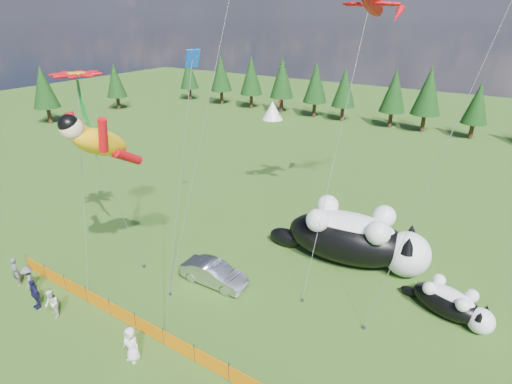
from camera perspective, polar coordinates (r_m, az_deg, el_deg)
ground at (r=23.89m, az=-9.50°, el=-15.51°), size 160.00×160.00×0.00m
safety_fence at (r=22.04m, az=-15.01°, el=-18.42°), size 22.06×0.06×1.10m
tree_line at (r=60.67m, az=20.14°, el=12.16°), size 90.00×4.00×8.00m
festival_tents at (r=54.99m, az=29.61°, el=6.53°), size 50.00×3.20×2.80m
cat_large at (r=26.88m, az=13.95°, el=-6.26°), size 10.72×4.77×3.88m
cat_small at (r=24.67m, az=26.13°, el=-14.01°), size 5.01×2.79×1.84m
car at (r=24.83m, az=-6.00°, el=-11.51°), size 4.30×1.64×1.40m
spectator_a at (r=28.45m, az=-31.13°, el=-9.71°), size 0.70×0.49×1.84m
spectator_b at (r=24.81m, az=-27.15°, el=-14.06°), size 0.95×0.74×1.72m
spectator_c at (r=25.93m, az=-29.06°, el=-12.59°), size 1.13×0.67×1.82m
spectator_d at (r=27.27m, az=-29.73°, el=-10.89°), size 1.30×1.18×1.81m
spectator_e at (r=20.85m, az=-17.38°, el=-20.05°), size 0.96×0.65×1.90m
superhero_kite at (r=22.30m, az=-21.28°, el=6.61°), size 5.00×5.30×11.18m
gecko_kite at (r=27.20m, az=16.26°, el=24.60°), size 3.72×12.32×18.05m
flower_kite at (r=24.87m, az=-24.23°, el=14.71°), size 3.44×4.54×12.46m
diamond_kite_a at (r=22.55m, az=-4.06°, el=24.83°), size 1.58×5.81×17.21m
diamond_kite_c at (r=16.82m, az=-9.28°, el=16.36°), size 1.61×2.64×14.27m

